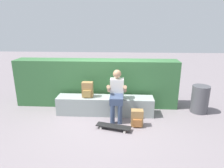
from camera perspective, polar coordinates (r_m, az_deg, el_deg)
The scene contains 8 objects.
ground_plane at distance 5.13m, azimuth -2.33°, elevation -10.10°, with size 24.00×24.00×0.00m, color gray.
bench_main at distance 5.35m, azimuth -1.99°, elevation -6.09°, with size 2.53×0.46×0.48m.
person_skater at distance 4.97m, azimuth 1.37°, elevation -2.58°, with size 0.49×0.62×1.23m.
skateboard_near_person at distance 4.66m, azimuth 0.41°, elevation -11.98°, with size 0.82×0.39×0.09m.
backpack_on_bench at distance 5.24m, azimuth -6.98°, elevation -1.65°, with size 0.28×0.23×0.40m.
backpack_on_ground at distance 4.80m, azimuth 7.14°, elevation -9.66°, with size 0.28×0.23×0.40m.
hedge_row at distance 5.84m, azimuth -4.44°, elevation 0.39°, with size 4.60×0.57×1.34m.
trash_bin at distance 5.90m, azimuth 23.75°, elevation -3.95°, with size 0.45×0.45×0.74m.
Camera 1 is at (0.46, -4.54, 2.34)m, focal length 32.11 mm.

